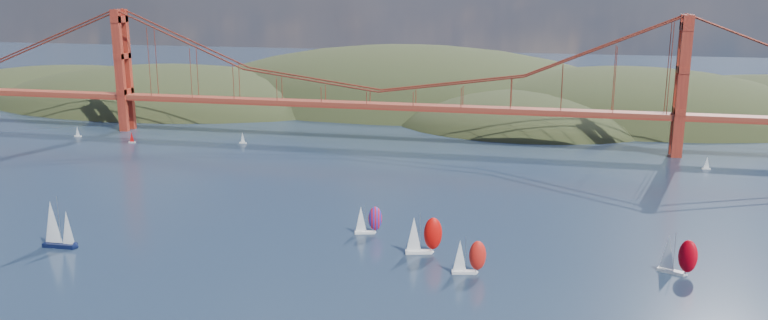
{
  "coord_description": "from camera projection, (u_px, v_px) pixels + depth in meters",
  "views": [
    {
      "loc": [
        70.55,
        -126.53,
        67.87
      ],
      "look_at": [
        22.02,
        90.0,
        14.25
      ],
      "focal_mm": 35.0,
      "sensor_mm": 36.0,
      "label": 1
    }
  ],
  "objects": [
    {
      "name": "distant_boat_3",
      "position": [
        243.0,
        138.0,
        317.67
      ],
      "size": [
        3.0,
        2.0,
        4.7
      ],
      "color": "silver",
      "rests_on": "ground"
    },
    {
      "name": "distant_boat_2",
      "position": [
        132.0,
        137.0,
        318.89
      ],
      "size": [
        3.0,
        2.0,
        4.7
      ],
      "color": "silver",
      "rests_on": "ground"
    },
    {
      "name": "distant_boat_1",
      "position": [
        77.0,
        131.0,
        331.05
      ],
      "size": [
        3.0,
        2.0,
        4.7
      ],
      "color": "silver",
      "rests_on": "ground"
    },
    {
      "name": "racer_rwb",
      "position": [
        368.0,
        219.0,
        204.4
      ],
      "size": [
        7.74,
        4.55,
        8.68
      ],
      "rotation": [
        0.0,
        0.0,
        0.27
      ],
      "color": "white",
      "rests_on": "ground"
    },
    {
      "name": "headlands",
      "position": [
        500.0,
        131.0,
        408.27
      ],
      "size": [
        725.0,
        225.0,
        96.0
      ],
      "color": "black",
      "rests_on": "ground"
    },
    {
      "name": "racer_2",
      "position": [
        677.0,
        255.0,
        176.02
      ],
      "size": [
        9.07,
        6.57,
        10.19
      ],
      "rotation": [
        0.0,
        0.0,
        -0.45
      ],
      "color": "silver",
      "rests_on": "ground"
    },
    {
      "name": "bridge",
      "position": [
        376.0,
        67.0,
        314.48
      ],
      "size": [
        552.0,
        12.0,
        55.0
      ],
      "color": "maroon",
      "rests_on": "ground"
    },
    {
      "name": "distant_boat_4",
      "position": [
        707.0,
        163.0,
        273.99
      ],
      "size": [
        3.0,
        2.0,
        4.7
      ],
      "color": "silver",
      "rests_on": "ground"
    },
    {
      "name": "racer_1",
      "position": [
        468.0,
        256.0,
        176.39
      ],
      "size": [
        8.27,
        4.34,
        9.28
      ],
      "rotation": [
        0.0,
        0.0,
        0.2
      ],
      "color": "white",
      "rests_on": "ground"
    },
    {
      "name": "racer_0",
      "position": [
        423.0,
        234.0,
        189.3
      ],
      "size": [
        9.61,
        5.54,
        10.77
      ],
      "rotation": [
        0.0,
        0.0,
        0.26
      ],
      "color": "white",
      "rests_on": "ground"
    },
    {
      "name": "sloop_navy",
      "position": [
        57.0,
        225.0,
        193.46
      ],
      "size": [
        8.94,
        5.1,
        13.86
      ],
      "rotation": [
        0.0,
        0.0,
        0.03
      ],
      "color": "black",
      "rests_on": "ground"
    }
  ]
}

